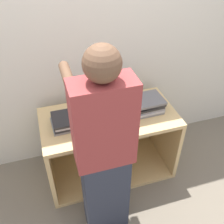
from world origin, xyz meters
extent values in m
plane|color=#756B5B|center=(0.00, 0.00, 0.00)|extent=(12.00, 12.00, 0.00)
cube|color=silver|center=(0.00, 0.73, 1.20)|extent=(8.00, 0.05, 2.40)
cube|color=tan|center=(0.00, 0.31, 0.69)|extent=(1.22, 0.62, 0.04)
cube|color=tan|center=(0.00, 0.31, 0.02)|extent=(1.22, 0.62, 0.04)
cube|color=tan|center=(-0.59, 0.31, 0.36)|extent=(0.04, 0.62, 0.64)
cube|color=tan|center=(0.59, 0.31, 0.36)|extent=(0.04, 0.62, 0.64)
cube|color=tan|center=(0.00, 0.60, 0.36)|extent=(1.15, 0.04, 0.64)
cube|color=#B7B7BC|center=(0.00, 0.31, 0.72)|extent=(0.31, 0.23, 0.02)
cube|color=#28282B|center=(0.00, 0.32, 0.73)|extent=(0.25, 0.13, 0.00)
cube|color=#B7B7BC|center=(0.00, 0.48, 0.84)|extent=(0.31, 0.10, 0.22)
cube|color=black|center=(0.00, 0.48, 0.84)|extent=(0.27, 0.09, 0.19)
cube|color=gray|center=(-0.35, 0.31, 0.72)|extent=(0.32, 0.24, 0.02)
cube|color=#232326|center=(-0.34, 0.31, 0.74)|extent=(0.31, 0.24, 0.02)
cube|color=#B7B7BC|center=(-0.33, 0.31, 0.76)|extent=(0.31, 0.24, 0.02)
cube|color=#232326|center=(-0.34, 0.31, 0.78)|extent=(0.31, 0.23, 0.02)
cube|color=gray|center=(0.33, 0.31, 0.72)|extent=(0.31, 0.24, 0.02)
cube|color=#B7B7BC|center=(0.33, 0.30, 0.74)|extent=(0.32, 0.24, 0.02)
cube|color=gray|center=(0.34, 0.31, 0.76)|extent=(0.31, 0.24, 0.02)
cube|color=#232326|center=(0.33, 0.31, 0.78)|extent=(0.32, 0.25, 0.02)
cube|color=#232326|center=(0.35, 0.32, 0.80)|extent=(0.32, 0.24, 0.02)
cube|color=slate|center=(0.35, 0.30, 0.82)|extent=(0.32, 0.25, 0.02)
cube|color=#2D3342|center=(-0.19, -0.23, 0.40)|extent=(0.34, 0.20, 0.80)
cube|color=#993838|center=(-0.19, -0.23, 1.12)|extent=(0.40, 0.20, 0.63)
sphere|color=brown|center=(-0.19, -0.23, 1.54)|extent=(0.22, 0.22, 0.22)
cylinder|color=brown|center=(-0.35, 0.03, 1.34)|extent=(0.07, 0.32, 0.07)
cylinder|color=brown|center=(-0.03, 0.03, 1.34)|extent=(0.07, 0.32, 0.07)
camera|label=1|loc=(-0.50, -1.42, 2.19)|focal=42.00mm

